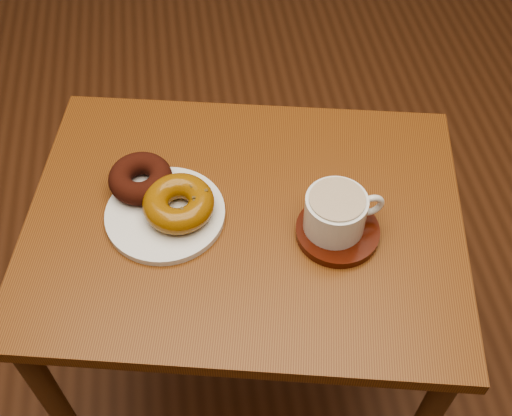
{
  "coord_description": "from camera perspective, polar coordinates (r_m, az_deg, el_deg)",
  "views": [
    {
      "loc": [
        0.03,
        -0.68,
        1.57
      ],
      "look_at": [
        0.12,
        -0.02,
        0.72
      ],
      "focal_mm": 45.0,
      "sensor_mm": 36.0,
      "label": 1
    }
  ],
  "objects": [
    {
      "name": "saucer",
      "position": [
        1.08,
        7.25,
        -2.07
      ],
      "size": [
        0.16,
        0.16,
        0.01
      ],
      "primitive_type": "cylinder",
      "rotation": [
        0.0,
        0.0,
        -0.19
      ],
      "color": "#3E1208",
      "rests_on": "cafe_table"
    },
    {
      "name": "teaspoon",
      "position": [
        1.09,
        6.54,
        -0.27
      ],
      "size": [
        0.02,
        0.09,
        0.01
      ],
      "rotation": [
        0.0,
        0.0,
        -0.04
      ],
      "color": "silver",
      "rests_on": "saucer"
    },
    {
      "name": "coffee_cup",
      "position": [
        1.04,
        7.17,
        -0.37
      ],
      "size": [
        0.13,
        0.1,
        0.07
      ],
      "rotation": [
        0.0,
        0.0,
        0.09
      ],
      "color": "silver",
      "rests_on": "saucer"
    },
    {
      "name": "donut_cinnamon",
      "position": [
        1.12,
        -10.23,
        2.62
      ],
      "size": [
        0.15,
        0.15,
        0.04
      ],
      "primitive_type": "torus",
      "rotation": [
        0.0,
        0.0,
        -0.63
      ],
      "color": "#38120B",
      "rests_on": "donut_plate"
    },
    {
      "name": "donut_plate",
      "position": [
        1.1,
        -8.07,
        -0.54
      ],
      "size": [
        0.24,
        0.24,
        0.01
      ],
      "primitive_type": "cylinder",
      "rotation": [
        0.0,
        0.0,
        0.19
      ],
      "color": "silver",
      "rests_on": "cafe_table"
    },
    {
      "name": "ground",
      "position": [
        1.71,
        -4.34,
        -14.97
      ],
      "size": [
        6.0,
        6.0,
        0.0
      ],
      "primitive_type": "plane",
      "color": "#542E1A",
      "rests_on": "ground"
    },
    {
      "name": "cafe_table",
      "position": [
        1.19,
        -0.96,
        -4.03
      ],
      "size": [
        0.84,
        0.7,
        0.7
      ],
      "rotation": [
        0.0,
        0.0,
        -0.21
      ],
      "color": "brown",
      "rests_on": "ground"
    },
    {
      "name": "donut_caramel",
      "position": [
        1.08,
        -6.91,
        0.41
      ],
      "size": [
        0.16,
        0.16,
        0.04
      ],
      "rotation": [
        0.0,
        0.0,
        -0.44
      ],
      "color": "#86540E",
      "rests_on": "donut_plate"
    }
  ]
}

